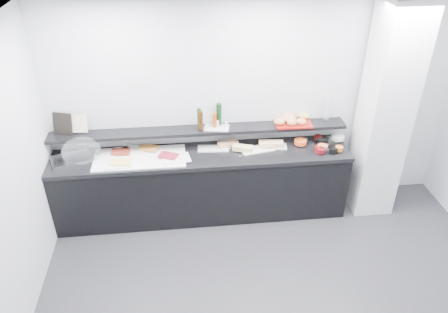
{
  "coord_description": "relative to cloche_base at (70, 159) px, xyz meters",
  "views": [
    {
      "loc": [
        -0.92,
        -2.79,
        3.64
      ],
      "look_at": [
        -0.45,
        1.45,
        1.0
      ],
      "focal_mm": 35.0,
      "sensor_mm": 36.0,
      "label": 1
    }
  ],
  "objects": [
    {
      "name": "food_cheese",
      "position": [
        0.6,
        -0.17,
        0.02
      ],
      "size": [
        0.23,
        0.16,
        0.02
      ],
      "primitive_type": "cube",
      "rotation": [
        0.0,
        0.0,
        -0.1
      ],
      "color": "#FFDC63",
      "rests_on": "platter_cheese"
    },
    {
      "name": "bread_roll_s",
      "position": [
        2.65,
        0.08,
        0.29
      ],
      "size": [
        0.12,
        0.08,
        0.08
      ],
      "primitive_type": "ellipsoid",
      "rotation": [
        0.0,
        0.0,
        -0.07
      ],
      "color": "#CF864F",
      "rests_on": "bread_tray"
    },
    {
      "name": "wall_shelf",
      "position": [
        1.54,
        0.16,
        0.21
      ],
      "size": [
        3.6,
        0.25,
        0.04
      ],
      "primitive_type": "cube",
      "color": "black",
      "rests_on": "back_wall"
    },
    {
      "name": "bowl_red_jam",
      "position": [
        2.97,
        -0.13,
        0.02
      ],
      "size": [
        0.16,
        0.16,
        0.07
      ],
      "primitive_type": "cylinder",
      "rotation": [
        0.0,
        0.0,
        0.3
      ],
      "color": "maroon",
      "rests_on": "counter_top"
    },
    {
      "name": "bottle_green_b",
      "position": [
        1.78,
        0.22,
        0.38
      ],
      "size": [
        0.07,
        0.07,
        0.28
      ],
      "primitive_type": "cylinder",
      "rotation": [
        0.0,
        0.0,
        -0.19
      ],
      "color": "black",
      "rests_on": "condiment_tray"
    },
    {
      "name": "fill_black_jam",
      "position": [
        3.03,
        0.14,
        0.03
      ],
      "size": [
        0.11,
        0.11,
        0.05
      ],
      "primitive_type": "cylinder",
      "rotation": [
        0.0,
        0.0,
        -0.16
      ],
      "color": "#5A0E0C",
      "rests_on": "bowl_black_jam"
    },
    {
      "name": "cloche_dome",
      "position": [
        0.14,
        -0.0,
        0.11
      ],
      "size": [
        0.51,
        0.39,
        0.34
      ],
      "primitive_type": "ellipsoid",
      "rotation": [
        0.0,
        0.0,
        0.23
      ],
      "color": "white",
      "rests_on": "cloche_base"
    },
    {
      "name": "tongs_mid",
      "position": [
        2.04,
        -0.12,
        -0.0
      ],
      "size": [
        0.14,
        0.09,
        0.01
      ],
      "primitive_type": "cylinder",
      "rotation": [
        0.0,
        1.57,
        0.55
      ],
      "color": "#B1B2B8",
      "rests_on": "sandwich_plate_mid"
    },
    {
      "name": "sandwich_food_left",
      "position": [
        1.88,
        0.11,
        0.02
      ],
      "size": [
        0.26,
        0.17,
        0.06
      ],
      "primitive_type": "cube",
      "rotation": [
        0.0,
        0.0,
        0.32
      ],
      "color": "#E0A775",
      "rests_on": "sandwich_plate_left"
    },
    {
      "name": "bowl_black_fruit",
      "position": [
        3.12,
        -0.15,
        0.02
      ],
      "size": [
        0.14,
        0.14,
        0.07
      ],
      "primitive_type": "cylinder",
      "rotation": [
        0.0,
        0.0,
        0.07
      ],
      "color": "black",
      "rests_on": "counter_top"
    },
    {
      "name": "bowl_glass_cream",
      "position": [
        3.18,
        0.06,
        0.02
      ],
      "size": [
        0.18,
        0.18,
        0.07
      ],
      "primitive_type": "cylinder",
      "rotation": [
        0.0,
        0.0,
        -0.16
      ],
      "color": "white",
      "rests_on": "counter_top"
    },
    {
      "name": "fill_glass_salmon",
      "position": [
        3.01,
        -0.1,
        0.03
      ],
      "size": [
        0.14,
        0.14,
        0.05
      ],
      "primitive_type": "cylinder",
      "rotation": [
        0.0,
        0.0,
        0.19
      ],
      "color": "#D45D33",
      "rests_on": "bowl_glass_salmon"
    },
    {
      "name": "print_art",
      "position": [
        0.13,
        0.2,
        0.36
      ],
      "size": [
        0.19,
        0.07,
        0.22
      ],
      "primitive_type": "cube",
      "rotation": [
        -0.21,
        0.0,
        -0.1
      ],
      "color": "beige",
      "rests_on": "framed_print"
    },
    {
      "name": "linen_runner",
      "position": [
        0.81,
        -0.04,
        -0.01
      ],
      "size": [
        1.08,
        0.51,
        0.01
      ],
      "primitive_type": "cube",
      "rotation": [
        0.0,
        0.0,
        -0.0
      ],
      "color": "white",
      "rests_on": "counter_top"
    },
    {
      "name": "food_salmon",
      "position": [
        0.91,
        0.13,
        0.02
      ],
      "size": [
        0.25,
        0.2,
        0.02
      ],
      "primitive_type": "cube",
      "rotation": [
        0.0,
        0.0,
        -0.35
      ],
      "color": "orange",
      "rests_on": "platter_salmon"
    },
    {
      "name": "ceiling",
      "position": [
        2.24,
        -1.72,
        1.78
      ],
      "size": [
        5.0,
        5.0,
        0.0
      ],
      "primitive_type": "plane",
      "color": "white",
      "rests_on": "back_wall"
    },
    {
      "name": "bread_roll_midw",
      "position": [
        2.66,
        0.14,
        0.29
      ],
      "size": [
        0.15,
        0.11,
        0.08
      ],
      "primitive_type": "ellipsoid",
      "rotation": [
        0.0,
        0.0,
        -0.17
      ],
      "color": "tan",
      "rests_on": "bread_tray"
    },
    {
      "name": "bottle_brown",
      "position": [
        1.55,
        0.11,
        0.36
      ],
      "size": [
        0.07,
        0.07,
        0.24
      ],
      "primitive_type": "cylinder",
      "rotation": [
        0.0,
        0.0,
        0.38
      ],
      "color": "#391E0A",
      "rests_on": "condiment_tray"
    },
    {
      "name": "sandwich_food_mid",
      "position": [
        2.04,
        -0.01,
        0.02
      ],
      "size": [
        0.26,
        0.17,
        0.06
      ],
      "primitive_type": "cube",
      "rotation": [
        0.0,
        0.0,
        -0.33
      ],
      "color": "#E4CB77",
      "rests_on": "sandwich_plate_mid"
    },
    {
      "name": "condiment_tray",
      "position": [
        1.74,
        0.15,
        0.24
      ],
      "size": [
        0.33,
        0.24,
        0.01
      ],
      "primitive_type": "cube",
      "rotation": [
        0.0,
        0.0,
        -0.19
      ],
      "color": "silver",
      "rests_on": "wall_shelf"
    },
    {
      "name": "platter_salmon",
      "position": [
        0.72,
        0.14,
        0.0
      ],
      "size": [
        0.35,
        0.28,
        0.01
      ],
      "primitive_type": "cube",
      "rotation": [
        0.0,
        0.0,
        -0.33
      ],
      "color": "white",
      "rests_on": "linen_runner"
    },
    {
      "name": "cloche_base",
      "position": [
        0.0,
        0.0,
        0.0
      ],
      "size": [
        0.51,
        0.42,
        0.04
      ],
      "primitive_type": "cube",
      "rotation": [
        0.0,
        0.0,
        0.36
      ],
      "color": "silver",
      "rests_on": "counter_top"
    },
    {
      "name": "fill_glass_cream",
      "position": [
        3.28,
        0.12,
        0.03
      ],
      "size": [
        0.2,
        0.2,
        0.05
      ],
      "primitive_type": "cylinder",
      "rotation": [
        0.0,
        0.0,
        0.31
      ],
      "color": "white",
      "rests_on": "bowl_glass_cream"
    },
    {
      "name": "bread_roll_sw",
      "position": [
        2.51,
        0.12,
        0.29
      ],
      "size": [
        0.16,
        0.12,
        0.08
      ],
      "primitive_type": "ellipsoid",
      "rotation": [
        0.0,
        0.0,
        -0.28
      ],
      "color": "#CA854D",
      "rests_on": "bread_tray"
    },
    {
      "name": "platter_meat_b",
      "position": [
        1.24,
        -0.13,
        0.0
      ],
      "size": [
        0.35,
        0.27,
        0.01
      ],
      "primitive_type": "cube",
      "rotation": [
        0.0,
        0.0,
        0.17
      ],
      "color": "white",
      "rests_on": "linen_runner"
    },
    {
      "name": "food_meat_b",
      "position": [
        1.14,
        -0.08,
        0.02
      ],
      "size": [
        0.25,
        0.21,
        0.02
      ],
      "primitive_type": "cube",
      "rotation": [
        0.0,
        0.0,
        -0.42
      ],
      "color": "maroon",
      "rests_on": "platter_meat_b"
    },
    {
      "name": "back_wall",
      "position": [
        2.24,
        0.28,
        0.43
      ],
      "size": [
        5.0,
        0.02,
        2.7
      ],
      "primitive_type": "cube",
      "color": "silver",
      "rests_on": "ground"
    },
    {
      "name": "bread_roll_ne",
      "position": [
        2.84,
        0.24,
        0.29
      ],
      "size": [
        0.17,
        0.14,
        0.08
      ],
      "primitive_type": "ellipsoid",
      "rotation": [
        0.0,
        0.0,
        -0.39
      ],
      "color": "gold",
      "rests_on": "bread_tray"
    },
    {
      "name": "carafe",
      "position": [
        3.11,
        0.2,
        0.38
      ],
      "size": [
        0.12,
        0.12,
        0.3
      ],
      "primitive_type": "cylinder",
      "rotation": [
        0.0,
        0.0,
        -0.28
      ],
      "color": "white",
      "rests_on": "wall_shelf"
    },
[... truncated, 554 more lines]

